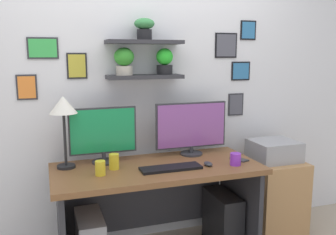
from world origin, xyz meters
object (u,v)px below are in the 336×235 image
computer_mouse (208,164)px  monitor_right (191,128)px  keyboard (171,168)px  drawer_cabinet (272,196)px  monitor_left (103,134)px  desk_lamp (63,110)px  pen_cup (100,168)px  computer_tower_right (222,220)px  coffee_mug (235,159)px  cell_phone (239,159)px  water_cup (114,162)px  printer (274,150)px  desk (155,191)px

computer_mouse → monitor_right: bearing=89.8°
keyboard → drawer_cabinet: bearing=13.0°
monitor_right → computer_mouse: 0.39m
monitor_left → drawer_cabinet: (1.45, -0.09, -0.64)m
desk_lamp → pen_cup: desk_lamp is taller
monitor_left → computer_tower_right: (0.92, -0.18, -0.75)m
desk_lamp → pen_cup: size_ratio=5.21×
coffee_mug → computer_tower_right: size_ratio=0.20×
monitor_right → computer_tower_right: monitor_right is taller
cell_phone → pen_cup: pen_cup is taller
pen_cup → computer_tower_right: pen_cup is taller
monitor_left → computer_mouse: bearing=-25.1°
keyboard → pen_cup: size_ratio=4.40×
monitor_right → cell_phone: (0.29, -0.27, -0.22)m
monitor_left → monitor_right: bearing=0.0°
pen_cup → computer_tower_right: bearing=6.2°
drawer_cabinet → water_cup: bearing=-176.0°
monitor_right → printer: monitor_right is taller
computer_mouse → pen_cup: size_ratio=0.90×
desk → keyboard: 0.28m
desk → monitor_right: monitor_right is taller
keyboard → desk_lamp: 0.86m
computer_tower_right → computer_mouse: bearing=-144.2°
monitor_left → water_cup: size_ratio=4.57×
monitor_left → desk: bearing=-24.8°
desk_lamp → computer_tower_right: bearing=-6.6°
keyboard → desk: bearing=113.2°
desk → cell_phone: size_ratio=10.82×
desk → printer: bearing=4.1°
monitor_right → printer: 0.78m
cell_phone → computer_mouse: bearing=173.1°
pen_cup → printer: pen_cup is taller
coffee_mug → drawer_cabinet: (0.54, 0.29, -0.47)m
desk → computer_tower_right: (0.56, -0.02, -0.31)m
computer_mouse → computer_tower_right: 0.60m
printer → computer_tower_right: printer is taller
water_cup → computer_tower_right: water_cup is taller
desk → drawer_cabinet: desk is taller
monitor_right → computer_tower_right: (0.21, -0.18, -0.75)m
keyboard → cell_phone: (0.58, 0.05, -0.01)m
water_cup → cell_phone: bearing=-5.2°
water_cup → computer_mouse: bearing=-12.5°
coffee_mug → water_cup: size_ratio=0.82×
cell_phone → printer: printer is taller
monitor_left → printer: 1.47m
keyboard → computer_mouse: size_ratio=4.89×
monitor_left → pen_cup: monitor_left is taller
desk_lamp → desk: bearing=-10.7°
keyboard → coffee_mug: size_ratio=4.89×
monitor_right → keyboard: 0.48m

